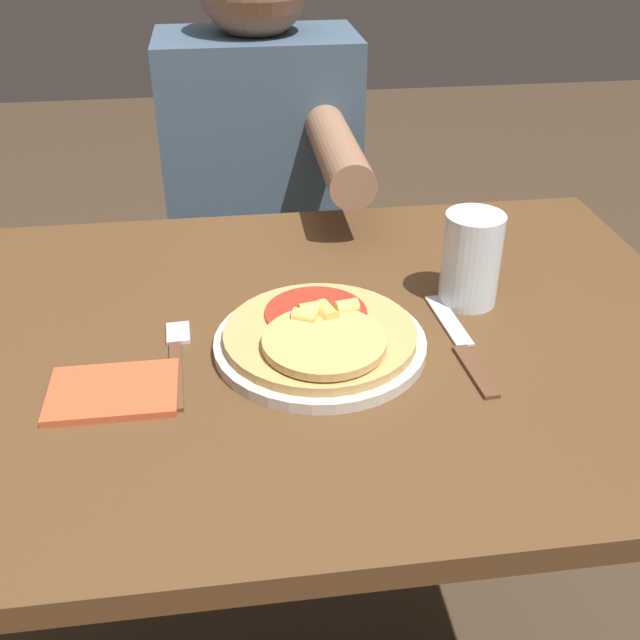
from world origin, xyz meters
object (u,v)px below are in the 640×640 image
object	(u,v)px
plate	(320,344)
pizza	(321,333)
fork	(177,357)
drinking_glass	(471,259)
dining_table	(282,421)
knife	(461,344)
person_diner	(264,194)

from	to	relation	value
plate	pizza	xyz separation A→B (m)	(0.00, -0.00, 0.02)
fork	drinking_glass	xyz separation A→B (m)	(0.37, 0.09, 0.06)
dining_table	plate	distance (m)	0.16
plate	knife	world-z (taller)	plate
knife	person_diner	world-z (taller)	person_diner
plate	person_diner	bearing A→B (deg)	92.01
plate	person_diner	distance (m)	0.67
dining_table	knife	bearing A→B (deg)	-14.24
pizza	fork	bearing A→B (deg)	178.05
pizza	knife	size ratio (longest dim) A/B	1.03
plate	drinking_glass	size ratio (longest dim) A/B	2.06
dining_table	pizza	distance (m)	0.17
dining_table	drinking_glass	xyz separation A→B (m)	(0.25, 0.05, 0.20)
fork	drinking_glass	world-z (taller)	drinking_glass
plate	knife	bearing A→B (deg)	-5.58
drinking_glass	person_diner	bearing A→B (deg)	111.81
dining_table	fork	size ratio (longest dim) A/B	6.19
knife	person_diner	xyz separation A→B (m)	(-0.19, 0.68, -0.07)
plate	fork	xyz separation A→B (m)	(-0.17, 0.00, -0.00)
pizza	knife	distance (m)	0.17
knife	dining_table	bearing A→B (deg)	165.76
dining_table	pizza	size ratio (longest dim) A/B	4.79
plate	person_diner	xyz separation A→B (m)	(-0.02, 0.66, -0.08)
dining_table	knife	distance (m)	0.26
dining_table	fork	xyz separation A→B (m)	(-0.12, -0.04, 0.14)
knife	person_diner	distance (m)	0.71
fork	knife	bearing A→B (deg)	-2.99
knife	drinking_glass	world-z (taller)	drinking_glass
plate	fork	bearing A→B (deg)	179.60
pizza	drinking_glass	xyz separation A→B (m)	(0.21, 0.09, 0.04)
fork	person_diner	xyz separation A→B (m)	(0.14, 0.66, -0.07)
knife	person_diner	bearing A→B (deg)	105.78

